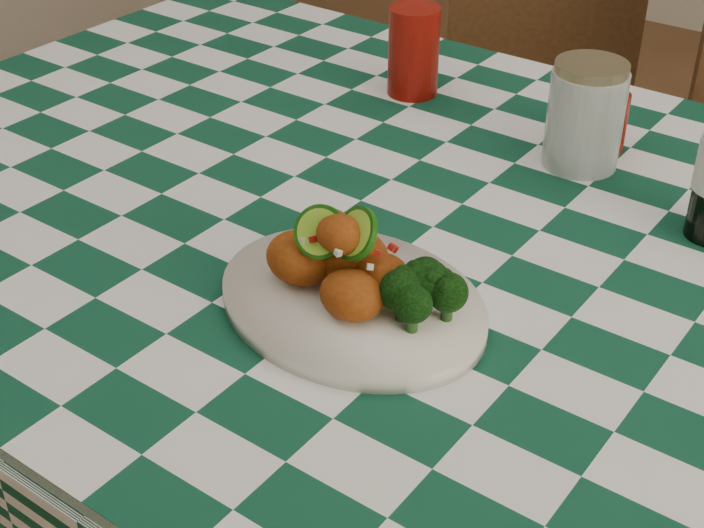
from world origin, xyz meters
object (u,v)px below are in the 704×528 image
Objects in this scene: fried_chicken_pile at (346,255)px; red_tumbler at (414,51)px; wooden_chair_left at (522,192)px; ketchup_bottle at (609,105)px; dining_table at (420,472)px; mason_jar at (585,115)px; plate at (352,302)px.

red_tumbler reaches higher than fried_chicken_pile.
ketchup_bottle is at bearing -77.69° from wooden_chair_left.
red_tumbler is (-0.23, 0.30, 0.46)m from dining_table.
fried_chicken_pile is 1.06m from wooden_chair_left.
ketchup_bottle is at bearing 83.06° from fried_chicken_pile.
red_tumbler is at bearing -111.23° from wooden_chair_left.
fried_chicken_pile is 1.01× the size of mason_jar.
wooden_chair_left is (-0.31, 0.50, -0.44)m from mason_jar.
mason_jar reaches higher than red_tumbler.
fried_chicken_pile reaches higher than plate.
dining_table is 0.55m from ketchup_bottle.
fried_chicken_pile is 0.43m from mason_jar.
fried_chicken_pile reaches higher than wooden_chair_left.
red_tumbler reaches higher than ketchup_bottle.
mason_jar is (0.07, 0.24, 0.46)m from dining_table.
wooden_chair_left is (-0.26, 0.93, -0.38)m from plate.
mason_jar reaches higher than plate.
wooden_chair_left is (-0.01, 0.44, -0.44)m from red_tumbler.
mason_jar is at bearing -11.69° from red_tumbler.
mason_jar is (0.05, 0.43, 0.06)m from plate.
fried_chicken_pile is at bearing -97.68° from wooden_chair_left.
fried_chicken_pile is at bearing -97.24° from mason_jar.
mason_jar reaches higher than dining_table.
plate is (0.02, -0.18, 0.40)m from dining_table.
fried_chicken_pile is at bearing -96.94° from ketchup_bottle.
ketchup_bottle is at bearing -0.00° from red_tumbler.
red_tumbler is (-0.25, 0.49, 0.06)m from plate.
red_tumbler reaches higher than dining_table.
dining_table is 0.53m from mason_jar.
fried_chicken_pile is at bearing -86.12° from dining_table.
dining_table is 0.44m from plate.
dining_table is 5.65× the size of plate.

